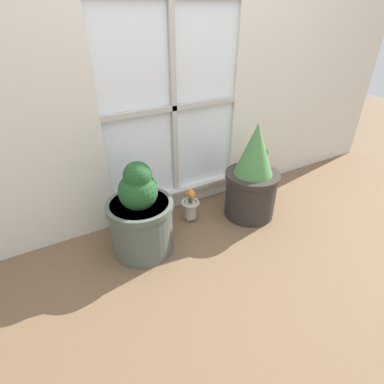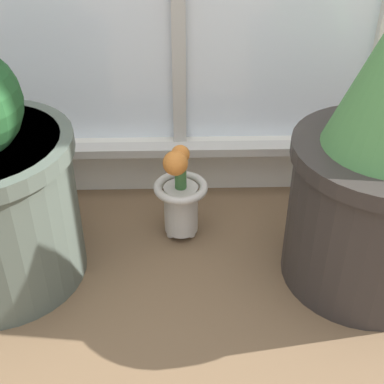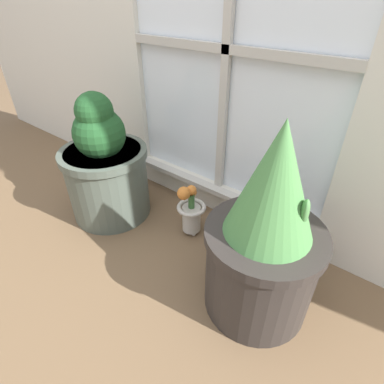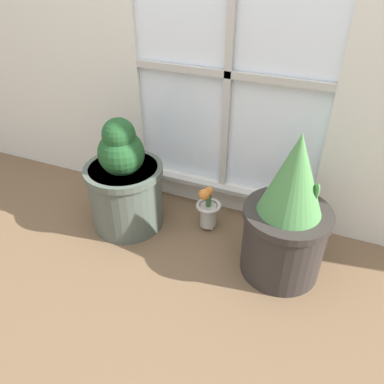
{
  "view_description": "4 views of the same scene",
  "coord_description": "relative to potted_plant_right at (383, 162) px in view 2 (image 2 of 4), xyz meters",
  "views": [
    {
      "loc": [
        -0.91,
        -1.31,
        1.36
      ],
      "look_at": [
        -0.03,
        0.24,
        0.29
      ],
      "focal_mm": 28.0,
      "sensor_mm": 36.0,
      "label": 1
    },
    {
      "loc": [
        0.0,
        -0.8,
        0.91
      ],
      "look_at": [
        0.03,
        0.23,
        0.19
      ],
      "focal_mm": 50.0,
      "sensor_mm": 36.0,
      "label": 2
    },
    {
      "loc": [
        0.69,
        -0.56,
        1.0
      ],
      "look_at": [
        0.05,
        0.25,
        0.29
      ],
      "focal_mm": 28.0,
      "sensor_mm": 36.0,
      "label": 3
    },
    {
      "loc": [
        0.55,
        -1.23,
        1.36
      ],
      "look_at": [
        -0.05,
        0.2,
        0.29
      ],
      "focal_mm": 35.0,
      "sensor_mm": 36.0,
      "label": 4
    }
  ],
  "objects": [
    {
      "name": "potted_plant_right",
      "position": [
        0.0,
        0.0,
        0.0
      ],
      "size": [
        0.4,
        0.4,
        0.73
      ],
      "color": "#2D2826",
      "rests_on": "ground_plane"
    },
    {
      "name": "ground_plane",
      "position": [
        -0.43,
        -0.15,
        -0.32
      ],
      "size": [
        10.0,
        10.0,
        0.0
      ],
      "primitive_type": "plane",
      "color": "brown"
    },
    {
      "name": "flower_vase",
      "position": [
        -0.44,
        0.15,
        -0.18
      ],
      "size": [
        0.14,
        0.14,
        0.28
      ],
      "color": "#BCB7AD",
      "rests_on": "ground_plane"
    }
  ]
}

